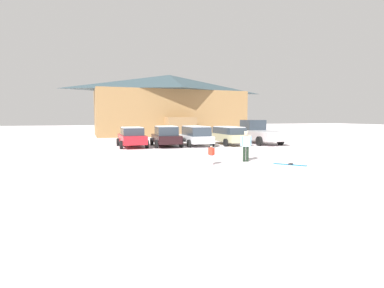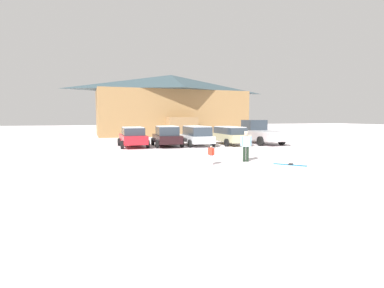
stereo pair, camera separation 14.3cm
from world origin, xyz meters
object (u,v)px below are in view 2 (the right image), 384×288
Objects in this scene: parked_beige_suv at (229,135)px; pickup_truck at (259,133)px; parked_red_sedan at (133,137)px; skier_adult_in_blue_parka at (246,144)px; skier_child_in_red_jacket at (211,153)px; pair_of_skis at (290,165)px; ski_lodge at (171,105)px; parked_black_sedan at (167,136)px; parked_white_suv at (197,135)px.

parked_beige_suv is 0.80× the size of pickup_truck.
skier_adult_in_blue_parka reaches higher than parked_red_sedan.
skier_child_in_red_jacket is 0.74× the size of pair_of_skis.
skier_adult_in_blue_parka is (-1.94, -25.57, -3.16)m from ski_lodge.
skier_child_in_red_jacket is at bearing -167.05° from skier_adult_in_blue_parka.
parked_black_sedan reaches higher than parked_white_suv.
parked_black_sedan is 3.96× the size of skier_child_in_red_jacket.
parked_white_suv is at bearing -177.20° from pickup_truck.
ski_lodge is 25.84m from skier_adult_in_blue_parka.
parked_white_suv is at bearing -95.95° from ski_lodge.
parked_black_sedan is at bearing 175.61° from parked_white_suv.
ski_lodge is 16.55m from parked_beige_suv.
parked_black_sedan reaches higher than parked_red_sedan.
skier_adult_in_blue_parka is at bearing -76.58° from parked_black_sedan.
skier_adult_in_blue_parka is (5.01, -9.91, 0.12)m from parked_red_sedan.
pickup_truck reaches higher than skier_adult_in_blue_parka.
parked_black_sedan is at bearing 90.27° from skier_child_in_red_jacket.
skier_adult_in_blue_parka is at bearing -63.18° from parked_red_sedan.
parked_red_sedan reaches higher than pair_of_skis.
pickup_truck is at bearing 0.69° from parked_black_sedan.
ski_lodge reaches higher than pickup_truck.
ski_lodge is 4.30× the size of parked_beige_suv.
skier_adult_in_blue_parka is 1.18× the size of pair_of_skis.
pickup_truck is at bearing 49.80° from skier_child_in_red_jacket.
parked_beige_suv is 4.52× the size of skier_child_in_red_jacket.
skier_child_in_red_jacket is (-5.51, -9.90, -0.28)m from parked_beige_suv.
parked_black_sedan reaches higher than skier_adult_in_blue_parka.
parked_red_sedan is 8.31m from parked_beige_suv.
pickup_truck is (4.41, -15.93, -3.10)m from ski_lodge.
parked_beige_suv is 11.34m from skier_child_in_red_jacket.
ski_lodge is 19.44× the size of skier_child_in_red_jacket.
pickup_truck is at bearing 4.65° from parked_beige_suv.
pickup_truck is at bearing 67.33° from pair_of_skis.
pair_of_skis is at bearing -98.57° from parked_beige_suv.
skier_adult_in_blue_parka is (-0.25, -9.34, 0.04)m from parked_white_suv.
parked_red_sedan is 11.37m from pickup_truck.
pickup_truck is at bearing 56.61° from skier_adult_in_blue_parka.
parked_beige_suv is at bearing 70.74° from skier_adult_in_blue_parka.
pair_of_skis is (1.60, -1.73, -0.92)m from skier_adult_in_blue_parka.
ski_lodge is 26.64m from skier_child_in_red_jacket.
skier_child_in_red_jacket is (-2.48, -9.85, -0.31)m from parked_white_suv.
pickup_truck is 12.36m from pair_of_skis.
parked_beige_suv reaches higher than pair_of_skis.
skier_adult_in_blue_parka is 1.59× the size of skier_child_in_red_jacket.
pair_of_skis is (1.35, -11.07, -0.88)m from parked_white_suv.
pickup_truck reaches higher than skier_child_in_red_jacket.
skier_adult_in_blue_parka is (-6.35, -9.64, -0.05)m from pickup_truck.
parked_red_sedan is at bearing 104.95° from skier_child_in_red_jacket.
parked_black_sedan is (-4.22, -16.03, -3.25)m from ski_lodge.
parked_white_suv is 11.19m from pair_of_skis.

